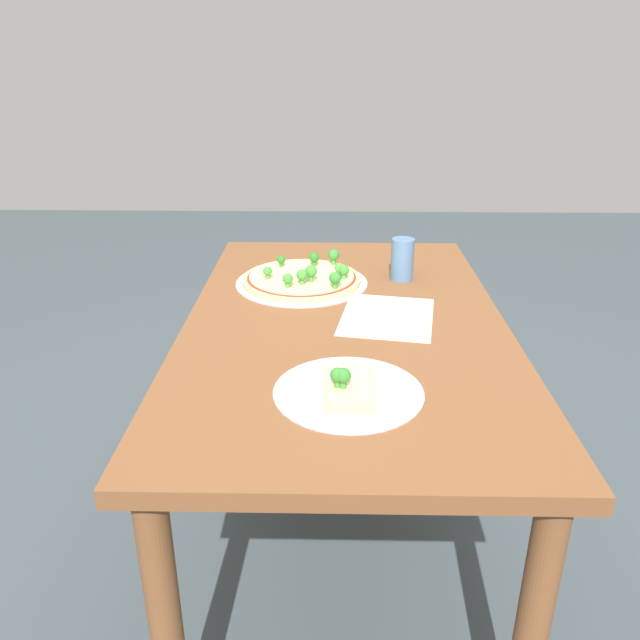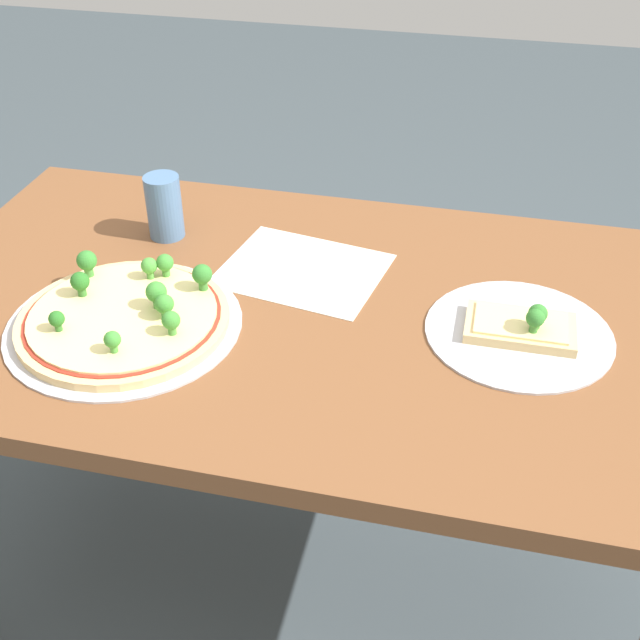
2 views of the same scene
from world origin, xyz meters
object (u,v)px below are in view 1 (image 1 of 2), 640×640
object	(u,v)px
pizza_tray_whole	(303,279)
drinking_cup	(402,259)
dining_table	(345,353)
pizza_tray_slice	(346,388)

from	to	relation	value
pizza_tray_whole	drinking_cup	xyz separation A→B (m)	(0.04, -0.28, 0.04)
pizza_tray_whole	drinking_cup	distance (m)	0.29
dining_table	pizza_tray_whole	distance (m)	0.29
dining_table	drinking_cup	xyz separation A→B (m)	(0.29, -0.17, 0.15)
pizza_tray_whole	dining_table	bearing A→B (deg)	-155.35
dining_table	drinking_cup	distance (m)	0.37
pizza_tray_whole	pizza_tray_slice	world-z (taller)	pizza_tray_whole
pizza_tray_slice	drinking_cup	xyz separation A→B (m)	(0.65, -0.17, 0.05)
dining_table	pizza_tray_slice	distance (m)	0.37
drinking_cup	dining_table	bearing A→B (deg)	150.43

